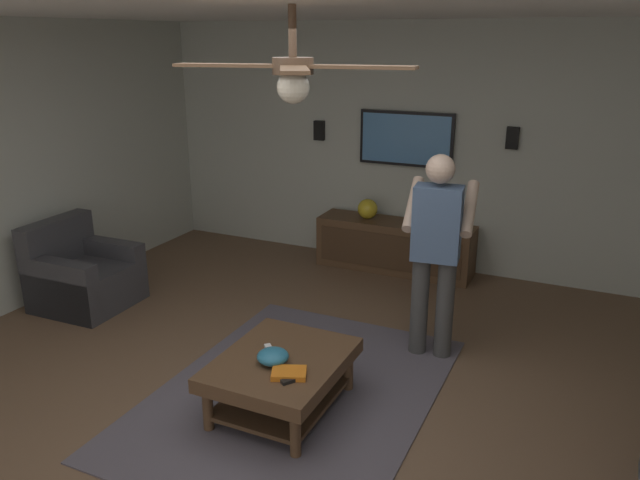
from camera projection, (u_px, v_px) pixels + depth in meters
name	position (u px, v px, depth m)	size (l,w,h in m)	color
ground_plane	(271.00, 431.00, 4.06)	(8.28, 8.28, 0.00)	brown
wall_back_tv	(428.00, 148.00, 6.66)	(0.10, 6.45, 2.63)	#B2B7AD
area_rug	(296.00, 394.00, 4.48)	(2.58, 1.87, 0.01)	#514C56
armchair	(83.00, 277.00, 5.90)	(0.82, 0.83, 0.82)	#38383D
coffee_table	(282.00, 371.00, 4.22)	(1.00, 0.80, 0.40)	#513823
media_console	(395.00, 246.00, 6.79)	(0.45, 1.70, 0.55)	#513823
tv	(406.00, 139.00, 6.64)	(0.05, 1.03, 0.58)	black
person_standing	(436.00, 245.00, 4.78)	(0.58, 0.58, 1.64)	#3F3F3F
bowl	(273.00, 356.00, 4.10)	(0.21, 0.21, 0.10)	teal
remote_white	(270.00, 350.00, 4.26)	(0.15, 0.04, 0.02)	white
remote_black	(292.00, 380.00, 3.89)	(0.15, 0.04, 0.02)	black
book	(289.00, 373.00, 3.96)	(0.22, 0.16, 0.04)	orange
vase_round	(368.00, 209.00, 6.80)	(0.22, 0.22, 0.22)	gold
wall_speaker_left	(512.00, 138.00, 6.18)	(0.06, 0.12, 0.22)	black
wall_speaker_right	(319.00, 131.00, 7.06)	(0.06, 0.12, 0.22)	black
ceiling_fan	(293.00, 72.00, 2.99)	(1.12, 1.20, 0.46)	#4C3828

